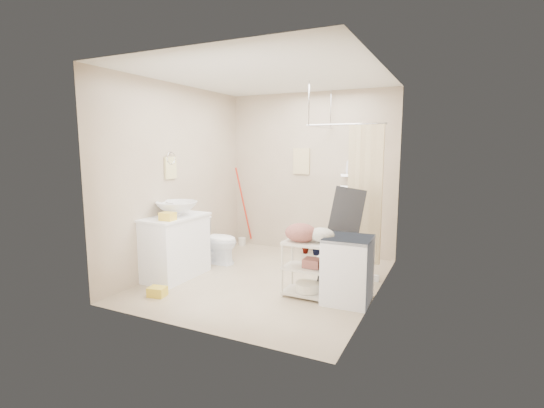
{
  "coord_description": "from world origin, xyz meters",
  "views": [
    {
      "loc": [
        2.21,
        -4.48,
        1.74
      ],
      "look_at": [
        -0.05,
        0.25,
        0.97
      ],
      "focal_mm": 26.0,
      "sensor_mm": 36.0,
      "label": 1
    }
  ],
  "objects_px": {
    "vanity": "(175,247)",
    "laundry_rack": "(308,264)",
    "toilet": "(216,240)",
    "washing_machine": "(348,269)"
  },
  "relations": [
    {
      "from": "vanity",
      "to": "laundry_rack",
      "type": "height_order",
      "value": "vanity"
    },
    {
      "from": "vanity",
      "to": "washing_machine",
      "type": "relative_size",
      "value": 1.27
    },
    {
      "from": "vanity",
      "to": "toilet",
      "type": "bearing_deg",
      "value": 82.22
    },
    {
      "from": "vanity",
      "to": "toilet",
      "type": "height_order",
      "value": "vanity"
    },
    {
      "from": "toilet",
      "to": "washing_machine",
      "type": "distance_m",
      "value": 2.27
    },
    {
      "from": "toilet",
      "to": "laundry_rack",
      "type": "bearing_deg",
      "value": -113.35
    },
    {
      "from": "toilet",
      "to": "washing_machine",
      "type": "height_order",
      "value": "washing_machine"
    },
    {
      "from": "vanity",
      "to": "laundry_rack",
      "type": "relative_size",
      "value": 1.2
    },
    {
      "from": "vanity",
      "to": "laundry_rack",
      "type": "distance_m",
      "value": 1.86
    },
    {
      "from": "toilet",
      "to": "laundry_rack",
      "type": "relative_size",
      "value": 0.88
    }
  ]
}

